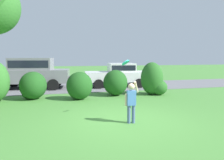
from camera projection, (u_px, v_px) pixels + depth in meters
name	position (u px, v px, depth m)	size (l,w,h in m)	color
ground_plane	(123.00, 120.00, 6.77)	(80.00, 80.00, 0.00)	#478438
driveway_strip	(88.00, 87.00, 14.12)	(28.00, 4.40, 0.02)	slate
shrub_centre_left	(33.00, 86.00, 10.09)	(1.24, 1.32, 1.30)	#1E511C
shrub_centre	(79.00, 87.00, 10.02)	(1.21, 1.10, 1.29)	#1E511C
shrub_centre_right	(115.00, 83.00, 11.08)	(1.24, 1.36, 1.32)	#1E511C
shrub_far_end	(153.00, 80.00, 11.32)	(1.32, 1.29, 1.71)	#286023
parked_sedan	(118.00, 74.00, 14.40)	(4.55, 2.39, 1.56)	white
parked_suv	(32.00, 72.00, 13.34)	(4.89, 2.53, 1.92)	gray
child_thrower	(131.00, 100.00, 6.41)	(0.46, 0.25, 1.29)	#4C608C
frisbee	(126.00, 63.00, 7.04)	(0.32, 0.26, 0.25)	#1EB7B2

